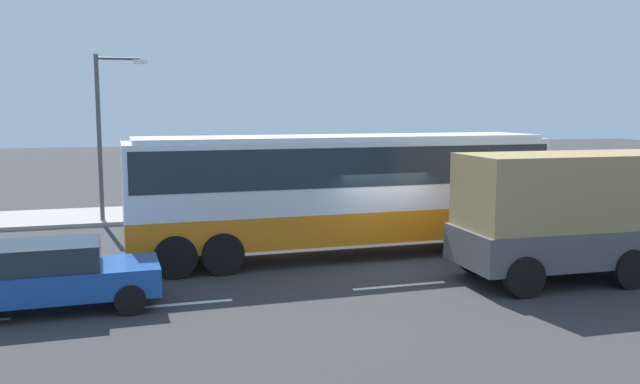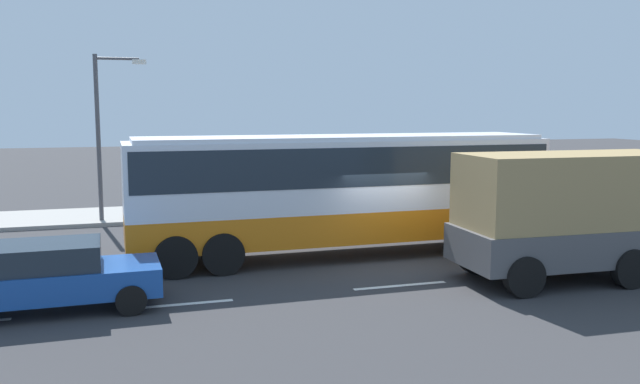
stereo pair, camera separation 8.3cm
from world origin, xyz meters
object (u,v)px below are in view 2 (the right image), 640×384
car_blue_saloon (51,275)px  pedestrian_near_curb (516,179)px  coach_bus (342,182)px  cargo_truck (600,212)px  street_lamp (104,124)px

car_blue_saloon → pedestrian_near_curb: size_ratio=2.60×
coach_bus → cargo_truck: bearing=-38.5°
car_blue_saloon → street_lamp: bearing=83.8°
pedestrian_near_curb → street_lamp: 17.61m
car_blue_saloon → pedestrian_near_curb: (18.41, 10.70, 0.33)m
cargo_truck → street_lamp: bearing=137.3°
pedestrian_near_curb → street_lamp: size_ratio=0.28×
coach_bus → street_lamp: bearing=130.4°
coach_bus → pedestrian_near_curb: bearing=34.3°
cargo_truck → car_blue_saloon: (-13.03, 1.06, -0.90)m
car_blue_saloon → street_lamp: (0.99, 10.76, 2.92)m
cargo_truck → pedestrian_near_curb: 12.94m
cargo_truck → pedestrian_near_curb: bearing=67.2°
street_lamp → cargo_truck: bearing=-44.5°
pedestrian_near_curb → street_lamp: street_lamp is taller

